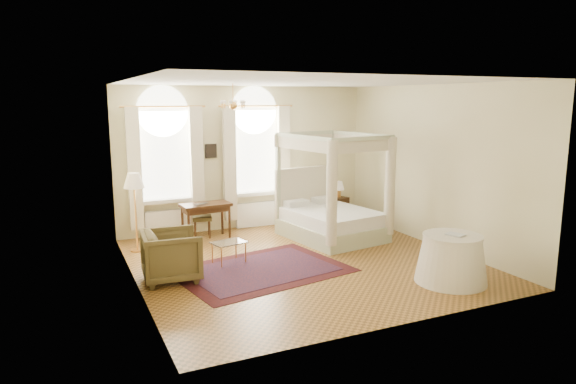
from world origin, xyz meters
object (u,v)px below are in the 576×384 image
at_px(coffee_table, 229,244).
at_px(canopy_bed, 332,215).
at_px(stool, 202,220).
at_px(writing_desk, 206,209).
at_px(side_table, 451,259).
at_px(floor_lamp, 134,185).
at_px(armchair, 172,256).
at_px(nightstand, 338,209).

bearing_deg(coffee_table, canopy_bed, 15.78).
bearing_deg(coffee_table, stool, 88.86).
xyz_separation_m(canopy_bed, coffee_table, (-2.60, -0.73, -0.15)).
xyz_separation_m(writing_desk, stool, (-0.04, 0.19, -0.28)).
bearing_deg(side_table, writing_desk, 124.59).
height_order(coffee_table, floor_lamp, floor_lamp).
relative_size(writing_desk, stool, 2.23).
distance_m(armchair, coffee_table, 1.24).
distance_m(writing_desk, side_table, 5.23).
xyz_separation_m(nightstand, stool, (-3.49, -0.06, 0.09)).
bearing_deg(canopy_bed, armchair, -162.25).
xyz_separation_m(nightstand, armchair, (-4.68, -2.53, 0.13)).
xyz_separation_m(writing_desk, coffee_table, (-0.08, -1.81, -0.31)).
bearing_deg(armchair, canopy_bed, -67.97).
bearing_deg(stool, writing_desk, -78.48).
relative_size(canopy_bed, nightstand, 3.90).
relative_size(coffee_table, floor_lamp, 0.43).
distance_m(floor_lamp, side_table, 6.08).
bearing_deg(side_table, armchair, 154.26).
relative_size(stool, floor_lamp, 0.31).
bearing_deg(coffee_table, side_table, -39.27).
relative_size(canopy_bed, writing_desk, 2.15).
height_order(stool, coffee_table, stool).
distance_m(nightstand, coffee_table, 4.08).
relative_size(nightstand, floor_lamp, 0.38).
bearing_deg(side_table, canopy_bed, 97.89).
bearing_deg(writing_desk, canopy_bed, -23.16).
xyz_separation_m(writing_desk, armchair, (-1.23, -2.28, -0.25)).
height_order(stool, floor_lamp, floor_lamp).
height_order(floor_lamp, side_table, floor_lamp).
distance_m(stool, coffee_table, 2.00).
bearing_deg(armchair, nightstand, -57.37).
distance_m(writing_desk, floor_lamp, 1.68).
distance_m(nightstand, writing_desk, 3.48).
xyz_separation_m(canopy_bed, writing_desk, (-2.52, 1.08, 0.15)).
relative_size(floor_lamp, side_table, 1.34).
relative_size(armchair, coffee_table, 1.40).
bearing_deg(armchair, coffee_table, -63.68).
distance_m(writing_desk, coffee_table, 1.84).
height_order(canopy_bed, armchair, canopy_bed).
distance_m(canopy_bed, nightstand, 1.63).
height_order(canopy_bed, floor_lamp, canopy_bed).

